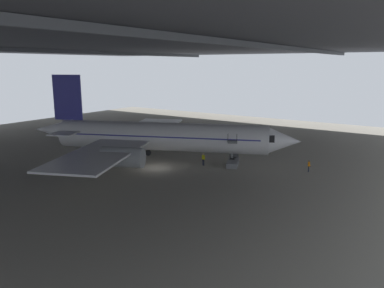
{
  "coord_description": "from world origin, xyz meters",
  "views": [
    {
      "loc": [
        -38.71,
        -31.62,
        14.02
      ],
      "look_at": [
        5.36,
        -2.33,
        2.71
      ],
      "focal_mm": 34.94,
      "sensor_mm": 36.0,
      "label": 1
    }
  ],
  "objects_px": {
    "boarding_stairs": "(233,160)",
    "traffic_cone_orange": "(309,164)",
    "crew_worker_by_stairs": "(203,159)",
    "airplane_main": "(158,136)",
    "crew_worker_near_nose": "(309,165)"
  },
  "relations": [
    {
      "from": "airplane_main",
      "to": "crew_worker_by_stairs",
      "type": "xyz_separation_m",
      "value": [
        1.32,
        -7.13,
        -2.63
      ]
    },
    {
      "from": "traffic_cone_orange",
      "to": "crew_worker_near_nose",
      "type": "bearing_deg",
      "value": -165.79
    },
    {
      "from": "boarding_stairs",
      "to": "traffic_cone_orange",
      "type": "xyz_separation_m",
      "value": [
        5.49,
        -9.2,
        -0.46
      ]
    },
    {
      "from": "boarding_stairs",
      "to": "traffic_cone_orange",
      "type": "relative_size",
      "value": 8.13
    },
    {
      "from": "boarding_stairs",
      "to": "crew_worker_by_stairs",
      "type": "height_order",
      "value": "boarding_stairs"
    },
    {
      "from": "airplane_main",
      "to": "traffic_cone_orange",
      "type": "distance_m",
      "value": 22.06
    },
    {
      "from": "airplane_main",
      "to": "boarding_stairs",
      "type": "distance_m",
      "value": 11.58
    },
    {
      "from": "crew_worker_near_nose",
      "to": "traffic_cone_orange",
      "type": "height_order",
      "value": "crew_worker_near_nose"
    },
    {
      "from": "airplane_main",
      "to": "crew_worker_by_stairs",
      "type": "height_order",
      "value": "airplane_main"
    },
    {
      "from": "crew_worker_by_stairs",
      "to": "traffic_cone_orange",
      "type": "height_order",
      "value": "crew_worker_by_stairs"
    },
    {
      "from": "crew_worker_by_stairs",
      "to": "traffic_cone_orange",
      "type": "relative_size",
      "value": 2.94
    },
    {
      "from": "traffic_cone_orange",
      "to": "boarding_stairs",
      "type": "bearing_deg",
      "value": 120.86
    },
    {
      "from": "crew_worker_by_stairs",
      "to": "airplane_main",
      "type": "bearing_deg",
      "value": 100.5
    },
    {
      "from": "crew_worker_near_nose",
      "to": "crew_worker_by_stairs",
      "type": "xyz_separation_m",
      "value": [
        -5.04,
        13.37,
        0.12
      ]
    },
    {
      "from": "crew_worker_near_nose",
      "to": "crew_worker_by_stairs",
      "type": "relative_size",
      "value": 0.9
    }
  ]
}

